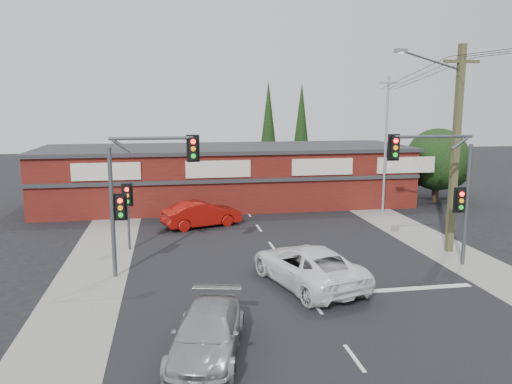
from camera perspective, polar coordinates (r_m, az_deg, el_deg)
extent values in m
plane|color=black|center=(20.92, 4.88, -10.24)|extent=(120.00, 120.00, 0.00)
cube|color=black|center=(25.54, 2.02, -6.43)|extent=(14.00, 70.00, 0.01)
cube|color=gray|center=(25.26, -17.36, -7.07)|extent=(3.00, 70.00, 0.02)
cube|color=gray|center=(28.47, 19.08, -5.25)|extent=(3.00, 70.00, 0.02)
cube|color=silver|center=(20.75, 15.52, -10.71)|extent=(6.50, 0.35, 0.01)
imported|color=white|center=(20.44, 5.90, -8.35)|extent=(4.16, 6.32, 1.61)
imported|color=#9FA2A4|center=(15.04, -5.58, -15.81)|extent=(2.93, 5.03, 1.37)
imported|color=#930E09|center=(29.95, -6.21, -2.52)|extent=(4.93, 3.05, 1.54)
cube|color=silver|center=(15.40, 11.17, -18.10)|extent=(0.12, 1.60, 0.01)
cube|color=silver|center=(18.72, 6.82, -12.72)|extent=(0.12, 1.60, 0.01)
cube|color=silver|center=(22.23, 3.93, -8.95)|extent=(0.12, 1.60, 0.01)
cube|color=silver|center=(25.84, 1.87, -6.21)|extent=(0.12, 1.60, 0.01)
cube|color=silver|center=(29.53, 0.33, -4.14)|extent=(0.12, 1.60, 0.01)
cube|color=silver|center=(33.26, -0.86, -2.53)|extent=(0.12, 1.60, 0.01)
cube|color=silver|center=(37.02, -1.80, -1.25)|extent=(0.12, 1.60, 0.01)
cube|color=silver|center=(40.81, -2.57, -0.20)|extent=(0.12, 1.60, 0.01)
cube|color=silver|center=(44.61, -3.21, 0.67)|extent=(0.12, 1.60, 0.01)
cube|color=silver|center=(48.43, -3.75, 1.40)|extent=(0.12, 1.60, 0.01)
cube|color=#4E130F|center=(36.57, -3.37, 1.76)|extent=(26.00, 8.00, 4.00)
cube|color=#2D2D30|center=(36.33, -3.41, 5.03)|extent=(26.40, 8.40, 0.25)
cube|color=beige|center=(32.42, -16.75, 2.25)|extent=(4.20, 0.12, 1.10)
cube|color=beige|center=(32.33, -4.33, 2.63)|extent=(4.20, 0.12, 1.10)
cube|color=beige|center=(33.72, 7.60, 2.87)|extent=(4.20, 0.12, 1.10)
cube|color=beige|center=(35.98, 16.77, 2.98)|extent=(4.20, 0.12, 1.10)
cube|color=#2D2D30|center=(32.50, -2.55, 1.26)|extent=(26.00, 0.15, 0.25)
cylinder|color=#2D2116|center=(39.71, 19.82, 0.22)|extent=(0.50, 0.50, 1.80)
sphere|color=black|center=(39.41, 20.01, 3.52)|extent=(4.60, 4.60, 4.60)
sphere|color=black|center=(41.10, 21.09, 2.71)|extent=(3.40, 3.40, 3.40)
sphere|color=black|center=(40.11, 17.34, 2.48)|extent=(2.80, 2.80, 2.80)
cylinder|color=#2D2116|center=(44.25, 1.40, 1.89)|extent=(0.24, 0.24, 2.00)
cone|color=black|center=(43.85, 1.43, 7.73)|extent=(1.80, 1.80, 7.50)
cylinder|color=#2D2116|center=(46.97, 5.12, 2.33)|extent=(0.24, 0.24, 2.00)
cone|color=black|center=(46.59, 5.21, 7.82)|extent=(1.80, 1.80, 7.50)
cylinder|color=#47494C|center=(21.57, -16.11, -2.37)|extent=(0.18, 0.18, 5.50)
cylinder|color=#47494C|center=(21.02, -11.89, 6.04)|extent=(3.40, 0.14, 0.14)
cylinder|color=#47494C|center=(21.12, -15.10, 5.11)|extent=(0.82, 0.14, 0.63)
cube|color=black|center=(21.07, -7.20, 4.95)|extent=(0.32, 0.22, 0.95)
cube|color=black|center=(21.14, -7.21, 4.97)|extent=(0.55, 0.04, 1.15)
cylinder|color=#FF0C07|center=(20.92, -7.20, 5.74)|extent=(0.20, 0.06, 0.20)
cylinder|color=orange|center=(20.94, -7.19, 4.92)|extent=(0.20, 0.06, 0.20)
cylinder|color=#0CE526|center=(20.97, -7.17, 4.10)|extent=(0.20, 0.06, 0.20)
cube|color=black|center=(21.49, -15.21, -1.70)|extent=(0.32, 0.22, 0.95)
cube|color=black|center=(21.56, -15.20, -1.66)|extent=(0.55, 0.04, 1.15)
cylinder|color=#FF0C07|center=(21.30, -15.28, -0.98)|extent=(0.20, 0.06, 0.20)
cylinder|color=orange|center=(21.36, -15.25, -1.77)|extent=(0.20, 0.06, 0.20)
cylinder|color=#0CE526|center=(21.42, -15.21, -2.55)|extent=(0.20, 0.06, 0.20)
cylinder|color=#47494C|center=(24.28, 22.94, -1.42)|extent=(0.18, 0.18, 5.50)
cylinder|color=#47494C|center=(22.97, 19.66, 5.99)|extent=(3.60, 0.14, 0.14)
cylinder|color=#47494C|center=(23.64, 22.29, 5.19)|extent=(0.82, 0.14, 0.63)
cube|color=black|center=(22.18, 15.52, 4.91)|extent=(0.32, 0.22, 0.95)
cube|color=black|center=(22.24, 15.45, 4.93)|extent=(0.55, 0.04, 1.15)
cylinder|color=#FF0C07|center=(22.04, 15.70, 5.66)|extent=(0.20, 0.06, 0.20)
cylinder|color=orange|center=(22.06, 15.67, 4.88)|extent=(0.20, 0.06, 0.20)
cylinder|color=#0CE526|center=(22.09, 15.63, 4.11)|extent=(0.20, 0.06, 0.20)
cube|color=black|center=(24.05, 22.27, -0.88)|extent=(0.32, 0.22, 0.95)
cube|color=black|center=(24.11, 22.19, -0.84)|extent=(0.55, 0.04, 1.15)
cylinder|color=#FF0C07|center=(23.89, 22.49, -0.23)|extent=(0.20, 0.06, 0.20)
cylinder|color=orange|center=(23.94, 22.44, -0.93)|extent=(0.20, 0.06, 0.20)
cylinder|color=#0CE526|center=(24.00, 22.39, -1.64)|extent=(0.20, 0.06, 0.20)
cylinder|color=#47494C|center=(25.70, -14.38, -3.20)|extent=(0.12, 0.12, 3.00)
cube|color=black|center=(25.44, -14.50, -0.34)|extent=(0.32, 0.22, 0.95)
cube|color=black|center=(25.51, -14.49, -0.32)|extent=(0.55, 0.04, 1.15)
cylinder|color=#FF0C07|center=(25.27, -14.55, 0.27)|extent=(0.20, 0.06, 0.20)
cylinder|color=orange|center=(25.32, -14.53, -0.39)|extent=(0.20, 0.06, 0.20)
cylinder|color=#0CE526|center=(25.37, -14.50, -1.06)|extent=(0.20, 0.06, 0.20)
cube|color=brown|center=(25.92, 21.83, 4.36)|extent=(0.30, 0.30, 10.00)
cube|color=brown|center=(25.90, 22.44, 13.63)|extent=(1.80, 0.14, 0.14)
cylinder|color=#47494C|center=(24.97, 19.43, 13.98)|extent=(3.23, 0.39, 0.89)
cube|color=slate|center=(24.14, 16.23, 15.26)|extent=(0.55, 0.25, 0.18)
cylinder|color=silver|center=(24.13, 16.22, 15.02)|extent=(0.28, 0.28, 0.05)
cylinder|color=gray|center=(34.13, 14.58, 5.09)|extent=(0.16, 0.16, 9.00)
cube|color=gray|center=(34.05, 14.89, 11.98)|extent=(1.20, 0.10, 0.10)
cylinder|color=black|center=(29.63, 17.09, 12.61)|extent=(0.73, 9.01, 1.22)
cylinder|color=black|center=(29.90, 18.13, 12.53)|extent=(0.52, 9.00, 1.22)
cylinder|color=black|center=(30.18, 19.15, 12.44)|extent=(0.31, 9.00, 1.22)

